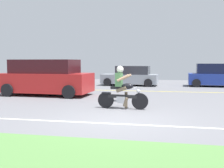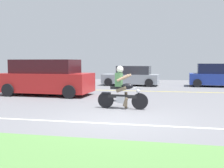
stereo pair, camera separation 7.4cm
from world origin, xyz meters
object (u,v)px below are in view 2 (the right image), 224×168
(parked_car_1, at_px, (132,76))
(parked_car_2, at_px, (216,76))
(parked_car_0, at_px, (57,74))
(motorcyclist_distant, at_px, (58,80))
(motorcyclist, at_px, (122,91))
(suv_nearby, at_px, (47,78))

(parked_car_1, bearing_deg, parked_car_2, 3.36)
(parked_car_0, distance_m, parked_car_1, 6.29)
(parked_car_0, bearing_deg, motorcyclist_distant, -66.02)
(parked_car_2, distance_m, motorcyclist_distant, 10.71)
(parked_car_0, bearing_deg, parked_car_2, -3.40)
(motorcyclist, height_order, suv_nearby, suv_nearby)
(parked_car_0, xyz_separation_m, motorcyclist_distant, (1.87, -4.20, -0.11))
(motorcyclist, xyz_separation_m, parked_car_2, (4.83, 10.00, 0.07))
(suv_nearby, bearing_deg, parked_car_1, 61.20)
(parked_car_0, height_order, parked_car_2, parked_car_2)
(parked_car_2, height_order, motorcyclist_distant, parked_car_2)
(parked_car_2, xyz_separation_m, motorcyclist_distant, (-10.12, -3.49, -0.17))
(motorcyclist, bearing_deg, parked_car_2, 64.20)
(suv_nearby, distance_m, parked_car_1, 7.33)
(suv_nearby, bearing_deg, motorcyclist, -35.70)
(parked_car_0, relative_size, motorcyclist_distant, 2.89)
(suv_nearby, bearing_deg, motorcyclist_distant, 103.67)
(parked_car_2, bearing_deg, motorcyclist_distant, -160.99)
(motorcyclist, bearing_deg, motorcyclist_distant, 129.12)
(parked_car_0, distance_m, motorcyclist_distant, 4.60)
(motorcyclist, relative_size, motorcyclist_distant, 1.25)
(motorcyclist, relative_size, parked_car_0, 0.43)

